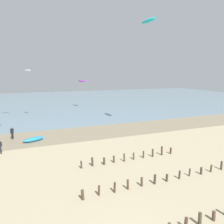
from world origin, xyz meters
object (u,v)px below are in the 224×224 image
at_px(kite_aloft_0, 82,81).
at_px(kite_aloft_1, 148,21).
at_px(grounded_kite, 33,139).
at_px(person_nearest_camera, 12,133).
at_px(kite_aloft_4, 28,70).

xyz_separation_m(kite_aloft_0, kite_aloft_1, (5.13, -23.61, 9.87)).
xyz_separation_m(grounded_kite, kite_aloft_0, (12.48, 24.03, 6.85)).
xyz_separation_m(person_nearest_camera, kite_aloft_1, (20.30, -1.77, 16.09)).
bearing_deg(kite_aloft_0, kite_aloft_4, 109.73).
distance_m(grounded_kite, kite_aloft_0, 27.93).
distance_m(person_nearest_camera, kite_aloft_4, 15.87).
bearing_deg(grounded_kite, kite_aloft_0, 42.32).
distance_m(person_nearest_camera, grounded_kite, 3.53).
relative_size(grounded_kite, kite_aloft_4, 1.40).
bearing_deg(kite_aloft_0, kite_aloft_1, 177.16).
bearing_deg(kite_aloft_1, grounded_kite, 89.35).
distance_m(kite_aloft_0, kite_aloft_4, 15.62).
relative_size(kite_aloft_1, kite_aloft_4, 1.71).
xyz_separation_m(grounded_kite, kite_aloft_1, (17.60, 0.42, 16.72)).
bearing_deg(kite_aloft_1, kite_aloft_4, 48.23).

